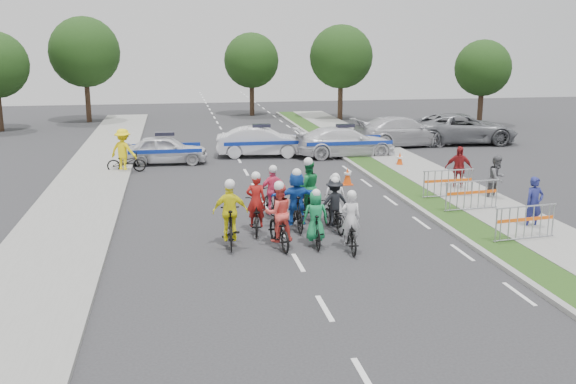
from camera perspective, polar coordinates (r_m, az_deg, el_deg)
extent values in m
plane|color=#28282B|center=(16.94, 0.91, -6.30)|extent=(90.00, 90.00, 0.00)
cube|color=gray|center=(22.92, 11.08, -1.15)|extent=(0.20, 60.00, 0.12)
cube|color=#224215|center=(23.18, 12.69, -1.07)|extent=(1.20, 60.00, 0.11)
cube|color=gray|center=(23.93, 16.67, -0.84)|extent=(2.40, 60.00, 0.13)
cube|color=gray|center=(21.68, -18.89, -2.45)|extent=(3.00, 60.00, 0.13)
imported|color=black|center=(17.91, 5.52, -3.77)|extent=(0.74, 1.74, 0.89)
imported|color=silver|center=(17.73, 5.60, -2.34)|extent=(0.57, 0.40, 1.48)
sphere|color=white|center=(17.51, 5.69, -0.24)|extent=(0.26, 0.26, 0.26)
imported|color=black|center=(18.19, 2.42, -3.34)|extent=(0.51, 1.61, 0.96)
imported|color=#198D4D|center=(18.03, 2.47, -2.10)|extent=(0.72, 0.48, 1.44)
sphere|color=white|center=(17.82, 2.52, -0.12)|extent=(0.25, 0.25, 0.25)
imported|color=black|center=(18.09, -0.85, -3.36)|extent=(0.87, 1.95, 0.99)
imported|color=#FA4E45|center=(17.90, -0.83, -1.85)|extent=(0.87, 0.71, 1.65)
sphere|color=white|center=(17.67, -0.81, 0.55)|extent=(0.29, 0.29, 0.29)
imported|color=black|center=(18.19, -5.14, -3.10)|extent=(0.65, 1.90, 1.12)
imported|color=#FFF81A|center=(18.02, -5.15, -1.74)|extent=(1.01, 0.48, 1.68)
sphere|color=white|center=(17.78, -5.19, 0.69)|extent=(0.29, 0.29, 0.29)
imported|color=black|center=(19.67, 4.08, -2.19)|extent=(0.79, 1.73, 0.88)
imported|color=black|center=(19.50, 4.13, -0.89)|extent=(1.00, 0.66, 1.46)
sphere|color=white|center=(19.30, 4.20, 0.99)|extent=(0.25, 0.25, 0.25)
imported|color=black|center=(19.74, 0.72, -1.76)|extent=(0.57, 1.85, 1.10)
imported|color=blue|center=(19.58, 0.75, -0.51)|extent=(1.55, 0.53, 1.66)
sphere|color=white|center=(19.36, 0.78, 1.70)|extent=(0.29, 0.29, 0.29)
imported|color=black|center=(19.50, -2.87, -2.17)|extent=(0.86, 1.92, 0.97)
imported|color=#AF1915|center=(19.32, -2.87, -0.76)|extent=(0.63, 0.46, 1.62)
sphere|color=white|center=(19.10, -2.87, 1.42)|extent=(0.28, 0.28, 0.28)
imported|color=black|center=(20.33, 4.13, -1.56)|extent=(0.47, 1.60, 0.96)
imported|color=silver|center=(20.18, 4.18, -0.44)|extent=(0.71, 0.47, 1.44)
sphere|color=white|center=(19.99, 4.25, 1.35)|extent=(0.25, 0.25, 0.25)
imported|color=black|center=(21.07, 1.73, -0.88)|extent=(0.82, 2.03, 1.04)
imported|color=#15783A|center=(20.90, 1.77, 0.49)|extent=(0.89, 0.71, 1.74)
sphere|color=white|center=(20.68, 1.82, 2.69)|extent=(0.30, 0.30, 0.30)
imported|color=black|center=(20.89, -1.36, -1.02)|extent=(0.81, 1.78, 1.03)
imported|color=#FF467A|center=(20.73, -1.34, 0.12)|extent=(0.96, 0.55, 1.55)
sphere|color=white|center=(20.53, -1.33, 2.04)|extent=(0.27, 0.27, 0.27)
imported|color=silver|center=(30.86, -10.84, 3.73)|extent=(4.02, 1.82, 1.34)
imported|color=silver|center=(32.25, -2.38, 4.48)|extent=(4.61, 2.03, 1.47)
imported|color=silver|center=(32.32, 5.08, 4.46)|extent=(5.12, 2.16, 1.48)
imported|color=#B7B7BC|center=(35.92, 10.16, 5.31)|extent=(5.84, 2.97, 1.62)
imported|color=slate|center=(37.61, 15.19, 5.47)|extent=(6.33, 3.35, 1.70)
imported|color=navy|center=(20.99, 21.04, -0.97)|extent=(0.64, 0.46, 1.66)
imported|color=#525257|center=(24.43, 18.07, 1.18)|extent=(1.00, 0.94, 1.65)
imported|color=maroon|center=(25.56, 14.92, 2.02)|extent=(1.11, 0.77, 1.75)
imported|color=yellow|center=(29.18, -14.43, 3.59)|extent=(1.44, 1.24, 1.93)
cube|color=#F24C0C|center=(26.07, 5.30, 0.70)|extent=(0.40, 0.40, 0.03)
cone|color=#F24C0C|center=(26.00, 5.31, 1.42)|extent=(0.36, 0.36, 0.70)
cylinder|color=silver|center=(25.98, 5.32, 1.64)|extent=(0.29, 0.29, 0.08)
cube|color=#F24C0C|center=(29.98, 9.88, 2.22)|extent=(0.40, 0.40, 0.03)
cone|color=#F24C0C|center=(29.92, 9.90, 2.85)|extent=(0.36, 0.36, 0.70)
cylinder|color=silver|center=(29.90, 9.91, 3.04)|extent=(0.29, 0.29, 0.08)
imported|color=black|center=(29.27, -14.17, 2.59)|extent=(1.71, 0.65, 0.89)
cylinder|color=#382619|center=(47.40, 4.67, 8.37)|extent=(0.36, 0.36, 3.25)
sphere|color=#173310|center=(47.24, 4.74, 11.90)|extent=(4.55, 4.55, 4.55)
cylinder|color=#382619|center=(46.89, 16.73, 7.49)|extent=(0.36, 0.36, 2.75)
sphere|color=#173310|center=(46.72, 16.94, 10.51)|extent=(3.85, 3.85, 3.85)
cylinder|color=#382619|center=(48.18, -17.38, 8.04)|extent=(0.36, 0.36, 3.50)
sphere|color=#173310|center=(48.03, -17.64, 11.78)|extent=(4.90, 4.90, 4.90)
cylinder|color=#382619|center=(50.20, -3.23, 8.52)|extent=(0.36, 0.36, 3.00)
sphere|color=#173310|center=(50.05, -3.27, 11.60)|extent=(4.20, 4.20, 4.20)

